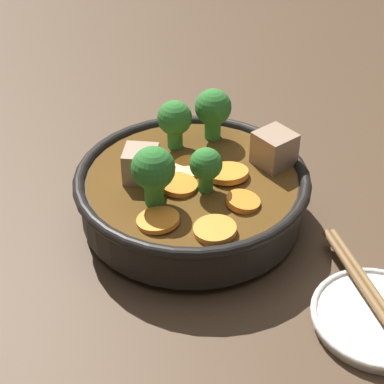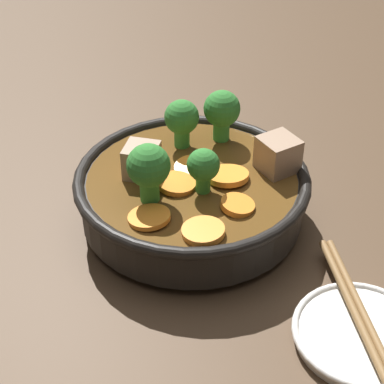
# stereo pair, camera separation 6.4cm
# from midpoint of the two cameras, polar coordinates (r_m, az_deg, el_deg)

# --- Properties ---
(ground_plane) EXTENTS (3.00, 3.00, 0.00)m
(ground_plane) POSITION_cam_midpoint_polar(r_m,az_deg,el_deg) (0.68, 2.72, -2.59)
(ground_plane) COLOR #4C3826
(stirfry_bowl) EXTENTS (0.24, 0.24, 0.11)m
(stirfry_bowl) POSITION_cam_midpoint_polar(r_m,az_deg,el_deg) (0.65, 2.84, 0.25)
(stirfry_bowl) COLOR black
(stirfry_bowl) RESTS_ON ground_plane
(side_saucer) EXTENTS (0.12, 0.12, 0.01)m
(side_saucer) POSITION_cam_midpoint_polar(r_m,az_deg,el_deg) (0.58, 18.06, -12.02)
(side_saucer) COLOR white
(side_saucer) RESTS_ON ground_plane
(chopsticks_pair) EXTENTS (0.13, 0.19, 0.01)m
(chopsticks_pair) POSITION_cam_midpoint_polar(r_m,az_deg,el_deg) (0.57, 18.24, -11.39)
(chopsticks_pair) COLOR olive
(chopsticks_pair) RESTS_ON side_saucer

